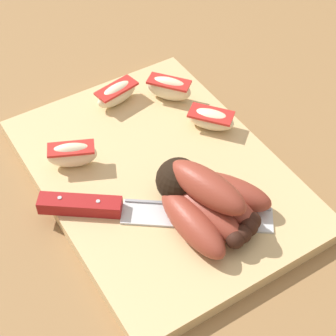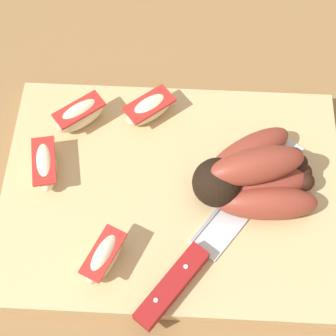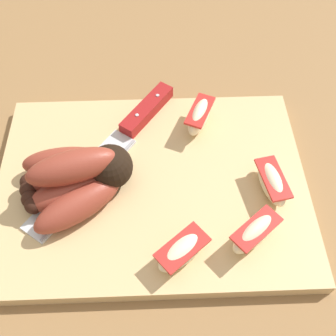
{
  "view_description": "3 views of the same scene",
  "coord_description": "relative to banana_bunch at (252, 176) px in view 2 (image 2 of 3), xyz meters",
  "views": [
    {
      "loc": [
        0.42,
        -0.23,
        0.55
      ],
      "look_at": [
        0.04,
        0.01,
        0.05
      ],
      "focal_mm": 59.2,
      "sensor_mm": 36.0,
      "label": 1
    },
    {
      "loc": [
        0.02,
        -0.25,
        0.57
      ],
      "look_at": [
        0.01,
        0.02,
        0.05
      ],
      "focal_mm": 57.03,
      "sensor_mm": 36.0,
      "label": 2
    },
    {
      "loc": [
        0.0,
        0.28,
        0.44
      ],
      "look_at": [
        -0.01,
        0.01,
        0.04
      ],
      "focal_mm": 42.14,
      "sensor_mm": 36.0,
      "label": 3
    }
  ],
  "objects": [
    {
      "name": "banana_bunch",
      "position": [
        0.0,
        0.0,
        0.0
      ],
      "size": [
        0.14,
        0.13,
        0.07
      ],
      "color": "black",
      "rests_on": "cutting_board"
    },
    {
      "name": "apple_wedge_far",
      "position": [
        -0.24,
        0.01,
        -0.01
      ],
      "size": [
        0.04,
        0.07,
        0.03
      ],
      "color": "beige",
      "rests_on": "cutting_board"
    },
    {
      "name": "chefs_knife",
      "position": [
        -0.06,
        -0.08,
        -0.02
      ],
      "size": [
        0.19,
        0.24,
        0.02
      ],
      "color": "silver",
      "rests_on": "cutting_board"
    },
    {
      "name": "apple_wedge_extra",
      "position": [
        -0.12,
        0.09,
        -0.01
      ],
      "size": [
        0.07,
        0.06,
        0.03
      ],
      "color": "beige",
      "rests_on": "cutting_board"
    },
    {
      "name": "ground_plane",
      "position": [
        -0.1,
        -0.02,
        -0.05
      ],
      "size": [
        6.0,
        6.0,
        0.0
      ],
      "primitive_type": "plane",
      "color": "olive"
    },
    {
      "name": "apple_wedge_near",
      "position": [
        -0.16,
        -0.1,
        -0.01
      ],
      "size": [
        0.05,
        0.07,
        0.04
      ],
      "color": "beige",
      "rests_on": "cutting_board"
    },
    {
      "name": "apple_wedge_middle",
      "position": [
        -0.2,
        0.08,
        -0.01
      ],
      "size": [
        0.07,
        0.06,
        0.04
      ],
      "color": "beige",
      "rests_on": "cutting_board"
    },
    {
      "name": "cutting_board",
      "position": [
        -0.09,
        -0.01,
        -0.04
      ],
      "size": [
        0.39,
        0.29,
        0.02
      ],
      "primitive_type": "cube",
      "color": "tan",
      "rests_on": "ground_plane"
    }
  ]
}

